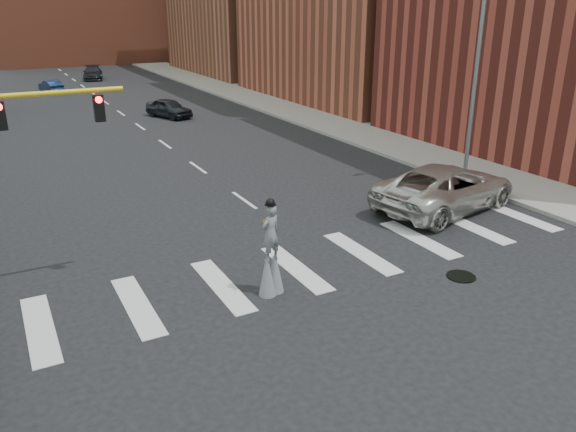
{
  "coord_description": "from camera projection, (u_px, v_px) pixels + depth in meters",
  "views": [
    {
      "loc": [
        -9.25,
        -13.38,
        8.0
      ],
      "look_at": [
        -1.36,
        1.38,
        1.7
      ],
      "focal_mm": 35.0,
      "sensor_mm": 36.0,
      "label": 1
    }
  ],
  "objects": [
    {
      "name": "manhole",
      "position": [
        461.0,
        276.0,
        17.61
      ],
      "size": [
        0.9,
        0.9,
        0.04
      ],
      "primitive_type": "cylinder",
      "color": "black",
      "rests_on": "ground"
    },
    {
      "name": "car_mid",
      "position": [
        51.0,
        86.0,
        54.7
      ],
      "size": [
        2.08,
        3.9,
        1.22
      ],
      "primitive_type": "imported",
      "rotation": [
        0.0,
        0.0,
        3.36
      ],
      "color": "#15264B",
      "rests_on": "ground"
    },
    {
      "name": "ground_plane",
      "position": [
        346.0,
        272.0,
        17.95
      ],
      "size": [
        160.0,
        160.0,
        0.0
      ],
      "primitive_type": "plane",
      "color": "black",
      "rests_on": "ground"
    },
    {
      "name": "streetlight",
      "position": [
        474.0,
        77.0,
        25.98
      ],
      "size": [
        2.05,
        0.2,
        9.0
      ],
      "color": "slate",
      "rests_on": "ground"
    },
    {
      "name": "stilt_performer",
      "position": [
        271.0,
        257.0,
        16.24
      ],
      "size": [
        0.83,
        0.61,
        2.96
      ],
      "rotation": [
        0.0,
        0.0,
        3.44
      ],
      "color": "#2F2012",
      "rests_on": "ground"
    },
    {
      "name": "sidewalk_right",
      "position": [
        302.0,
        113.0,
        44.07
      ],
      "size": [
        5.0,
        90.0,
        0.18
      ],
      "primitive_type": "cube",
      "color": "gray",
      "rests_on": "ground"
    },
    {
      "name": "suv_crossing",
      "position": [
        446.0,
        187.0,
        23.2
      ],
      "size": [
        7.24,
        4.39,
        1.88
      ],
      "primitive_type": "imported",
      "rotation": [
        0.0,
        0.0,
        1.77
      ],
      "color": "beige",
      "rests_on": "ground"
    },
    {
      "name": "car_far",
      "position": [
        93.0,
        73.0,
        64.34
      ],
      "size": [
        2.96,
        5.33,
        1.46
      ],
      "primitive_type": "imported",
      "rotation": [
        0.0,
        0.0,
        -0.19
      ],
      "color": "black",
      "rests_on": "ground"
    },
    {
      "name": "car_near",
      "position": [
        169.0,
        108.0,
        42.47
      ],
      "size": [
        3.06,
        4.44,
        1.4
      ],
      "primitive_type": "imported",
      "rotation": [
        0.0,
        0.0,
        0.38
      ],
      "color": "black",
      "rests_on": "ground"
    }
  ]
}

